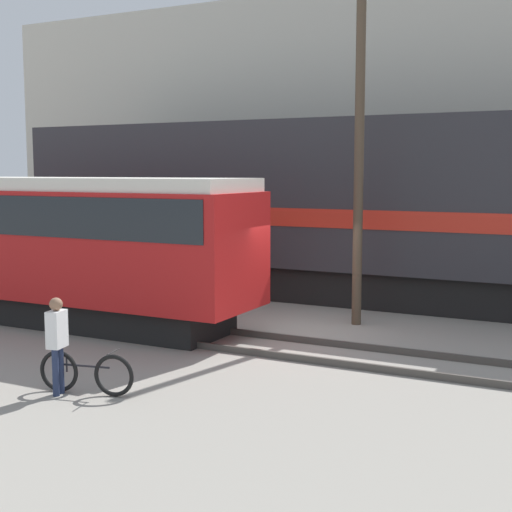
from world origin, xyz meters
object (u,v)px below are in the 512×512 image
streetcar (29,238)px  person (57,336)px  freight_locomotive (314,206)px  bicycle (86,373)px  utility_pole_left (359,155)px

streetcar → person: 6.72m
streetcar → person: (4.94, -4.43, -1.04)m
freight_locomotive → bicycle: (0.19, -10.31, -2.32)m
utility_pole_left → bicycle: bearing=-106.9°
streetcar → person: streetcar is taller
streetcar → utility_pole_left: (7.54, 3.06, 2.06)m
streetcar → freight_locomotive: bearing=49.9°
utility_pole_left → streetcar: bearing=-157.9°
bicycle → person: person is taller
freight_locomotive → streetcar: 8.01m
streetcar → person: size_ratio=7.43×
freight_locomotive → bicycle: freight_locomotive is taller
bicycle → person: size_ratio=1.04×
bicycle → streetcar: bearing=141.8°
person → freight_locomotive: bearing=88.9°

